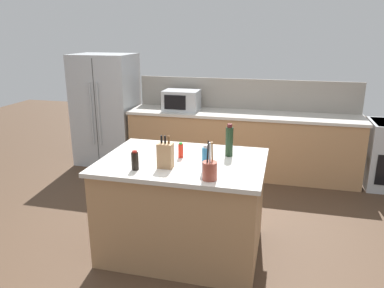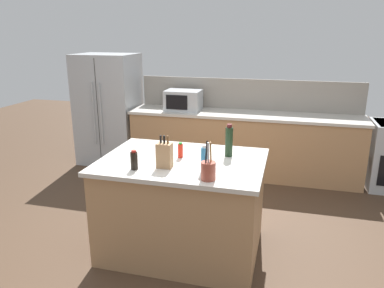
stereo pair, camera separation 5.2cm
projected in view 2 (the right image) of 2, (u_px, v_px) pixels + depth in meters
ground_plane at (183, 248)px, 3.76m from camera, size 14.00×14.00×0.00m
back_counter_run at (243, 144)px, 5.58m from camera, size 3.39×0.66×0.94m
wall_backsplash at (248, 94)px, 5.67m from camera, size 3.35×0.03×0.46m
kitchen_island at (183, 205)px, 3.62m from camera, size 1.52×1.11×0.94m
refrigerator at (109, 109)px, 6.05m from camera, size 0.92×0.75×1.75m
microwave at (183, 100)px, 5.63m from camera, size 0.52×0.39×0.30m
knife_block at (165, 155)px, 3.26m from camera, size 0.13×0.10×0.29m
utensil_crock at (208, 170)px, 2.99m from camera, size 0.12×0.12×0.32m
soy_sauce_bottle at (134, 160)px, 3.22m from camera, size 0.06×0.06×0.17m
dish_soap_bottle at (204, 159)px, 3.15m from camera, size 0.06×0.06×0.24m
wine_bottle at (229, 141)px, 3.54m from camera, size 0.07×0.07×0.32m
hot_sauce_bottle at (180, 150)px, 3.53m from camera, size 0.05×0.05×0.15m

